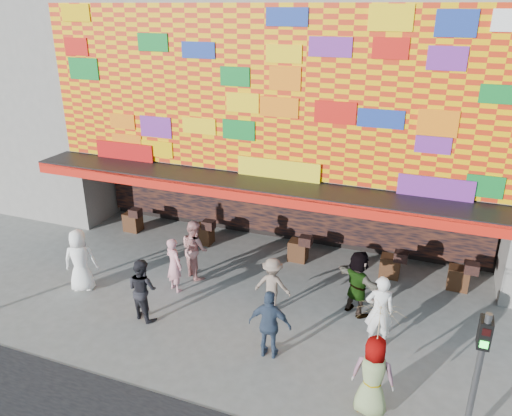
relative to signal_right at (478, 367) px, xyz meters
The scene contains 14 objects.
ground 6.64m from the signal_right, 166.39° to the left, with size 90.00×90.00×0.00m, color slate.
shop_building 11.98m from the signal_right, 122.65° to the left, with size 15.20×9.40×10.00m.
neighbor_left 21.82m from the signal_right, 153.67° to the left, with size 11.00×8.00×12.00m, color gray.
signal_right is the anchor object (origin of this frame).
ped_a 10.89m from the signal_right, 169.43° to the left, with size 0.94×0.61×1.93m, color white.
ped_b 8.66m from the signal_right, 159.91° to the left, with size 0.62×0.41×1.70m, color pink.
ped_c 8.33m from the signal_right, behind, with size 0.86×0.67×1.76m, color black.
ped_d 5.96m from the signal_right, 148.92° to the left, with size 1.02×0.59×1.58m, color #836F5F.
ped_e 4.66m from the signal_right, 165.78° to the left, with size 1.05×0.44×1.80m, color #36455E.
ped_f 4.74m from the signal_right, 127.12° to the left, with size 1.75×0.56×1.89m, color gray.
ped_g 2.08m from the signal_right, behind, with size 0.90×0.58×1.83m, color gray.
ped_h 3.39m from the signal_right, 129.09° to the left, with size 0.70×0.46×1.93m, color white.
ped_i 8.88m from the signal_right, 153.55° to the left, with size 0.91×0.71×1.88m, color tan.
parasol 1.88m from the signal_right, behind, with size 1.17×1.18×1.86m.
Camera 1 is at (5.08, -9.74, 7.95)m, focal length 35.00 mm.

